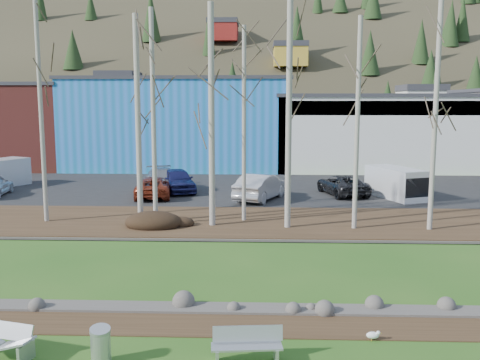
{
  "coord_description": "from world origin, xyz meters",
  "views": [
    {
      "loc": [
        1.5,
        -11.91,
        6.08
      ],
      "look_at": [
        0.56,
        12.62,
        2.5
      ],
      "focal_mm": 40.0,
      "sensor_mm": 36.0,
      "label": 1
    }
  ],
  "objects_px": {
    "litter_bin": "(101,347)",
    "car_2": "(163,179)",
    "seagull": "(373,335)",
    "car_4": "(261,187)",
    "car_1": "(154,187)",
    "car_5": "(342,185)",
    "van_white": "(397,183)",
    "bench_intact": "(247,345)",
    "car_3": "(178,180)"
  },
  "relations": [
    {
      "from": "car_5",
      "to": "van_white",
      "type": "relative_size",
      "value": 1.01
    },
    {
      "from": "car_1",
      "to": "car_3",
      "type": "height_order",
      "value": "car_3"
    },
    {
      "from": "car_1",
      "to": "car_2",
      "type": "distance_m",
      "value": 2.67
    },
    {
      "from": "seagull",
      "to": "car_5",
      "type": "relative_size",
      "value": 0.08
    },
    {
      "from": "bench_intact",
      "to": "car_1",
      "type": "relative_size",
      "value": 0.37
    },
    {
      "from": "car_2",
      "to": "van_white",
      "type": "height_order",
      "value": "van_white"
    },
    {
      "from": "car_4",
      "to": "car_5",
      "type": "bearing_deg",
      "value": -136.79
    },
    {
      "from": "seagull",
      "to": "car_2",
      "type": "relative_size",
      "value": 0.08
    },
    {
      "from": "litter_bin",
      "to": "van_white",
      "type": "distance_m",
      "value": 24.86
    },
    {
      "from": "car_3",
      "to": "van_white",
      "type": "relative_size",
      "value": 0.98
    },
    {
      "from": "car_2",
      "to": "van_white",
      "type": "relative_size",
      "value": 1.08
    },
    {
      "from": "litter_bin",
      "to": "seagull",
      "type": "xyz_separation_m",
      "value": [
        6.64,
        1.44,
        -0.25
      ]
    },
    {
      "from": "car_5",
      "to": "car_1",
      "type": "bearing_deg",
      "value": -8.37
    },
    {
      "from": "litter_bin",
      "to": "car_5",
      "type": "xyz_separation_m",
      "value": [
        9.03,
        22.68,
        0.39
      ]
    },
    {
      "from": "car_5",
      "to": "van_white",
      "type": "xyz_separation_m",
      "value": [
        3.25,
        -1.08,
        0.29
      ]
    },
    {
      "from": "bench_intact",
      "to": "car_4",
      "type": "xyz_separation_m",
      "value": [
        0.34,
        20.55,
        0.53
      ]
    },
    {
      "from": "car_1",
      "to": "van_white",
      "type": "relative_size",
      "value": 0.99
    },
    {
      "from": "seagull",
      "to": "car_1",
      "type": "height_order",
      "value": "car_1"
    },
    {
      "from": "bench_intact",
      "to": "car_4",
      "type": "relative_size",
      "value": 0.35
    },
    {
      "from": "bench_intact",
      "to": "car_2",
      "type": "bearing_deg",
      "value": 99.59
    },
    {
      "from": "van_white",
      "to": "car_2",
      "type": "bearing_deg",
      "value": 148.98
    },
    {
      "from": "car_2",
      "to": "car_3",
      "type": "relative_size",
      "value": 1.1
    },
    {
      "from": "van_white",
      "to": "seagull",
      "type": "bearing_deg",
      "value": -127.39
    },
    {
      "from": "bench_intact",
      "to": "car_4",
      "type": "bearing_deg",
      "value": 83.75
    },
    {
      "from": "car_5",
      "to": "car_3",
      "type": "bearing_deg",
      "value": -18.3
    },
    {
      "from": "litter_bin",
      "to": "car_4",
      "type": "bearing_deg",
      "value": 79.71
    },
    {
      "from": "litter_bin",
      "to": "car_3",
      "type": "height_order",
      "value": "car_3"
    },
    {
      "from": "car_4",
      "to": "car_5",
      "type": "xyz_separation_m",
      "value": [
        5.27,
        1.95,
        -0.15
      ]
    },
    {
      "from": "car_2",
      "to": "car_4",
      "type": "relative_size",
      "value": 1.03
    },
    {
      "from": "seagull",
      "to": "car_1",
      "type": "relative_size",
      "value": 0.08
    },
    {
      "from": "car_5",
      "to": "seagull",
      "type": "bearing_deg",
      "value": 69.25
    },
    {
      "from": "seagull",
      "to": "car_4",
      "type": "height_order",
      "value": "car_4"
    },
    {
      "from": "seagull",
      "to": "car_5",
      "type": "xyz_separation_m",
      "value": [
        2.39,
        21.24,
        0.64
      ]
    },
    {
      "from": "car_3",
      "to": "car_4",
      "type": "xyz_separation_m",
      "value": [
        5.57,
        -2.7,
        0.02
      ]
    },
    {
      "from": "bench_intact",
      "to": "car_3",
      "type": "xyz_separation_m",
      "value": [
        -5.23,
        23.25,
        0.5
      ]
    },
    {
      "from": "litter_bin",
      "to": "seagull",
      "type": "bearing_deg",
      "value": 12.23
    },
    {
      "from": "seagull",
      "to": "car_4",
      "type": "xyz_separation_m",
      "value": [
        -2.88,
        19.29,
        0.79
      ]
    },
    {
      "from": "seagull",
      "to": "bench_intact",
      "type": "bearing_deg",
      "value": -146.67
    },
    {
      "from": "litter_bin",
      "to": "seagull",
      "type": "height_order",
      "value": "litter_bin"
    },
    {
      "from": "car_3",
      "to": "car_2",
      "type": "bearing_deg",
      "value": 130.13
    },
    {
      "from": "car_2",
      "to": "car_4",
      "type": "xyz_separation_m",
      "value": [
        6.7,
        -3.35,
        0.08
      ]
    },
    {
      "from": "litter_bin",
      "to": "car_2",
      "type": "xyz_separation_m",
      "value": [
        -2.94,
        24.08,
        0.47
      ]
    },
    {
      "from": "car_4",
      "to": "bench_intact",
      "type": "bearing_deg",
      "value": 111.97
    },
    {
      "from": "car_1",
      "to": "car_4",
      "type": "bearing_deg",
      "value": 167.04
    },
    {
      "from": "van_white",
      "to": "bench_intact",
      "type": "bearing_deg",
      "value": -134.22
    },
    {
      "from": "car_4",
      "to": "seagull",
      "type": "bearing_deg",
      "value": 121.4
    },
    {
      "from": "litter_bin",
      "to": "seagull",
      "type": "distance_m",
      "value": 6.8
    },
    {
      "from": "litter_bin",
      "to": "van_white",
      "type": "xyz_separation_m",
      "value": [
        12.29,
        21.6,
        0.68
      ]
    },
    {
      "from": "seagull",
      "to": "car_5",
      "type": "height_order",
      "value": "car_5"
    },
    {
      "from": "car_3",
      "to": "van_white",
      "type": "distance_m",
      "value": 14.21
    }
  ]
}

